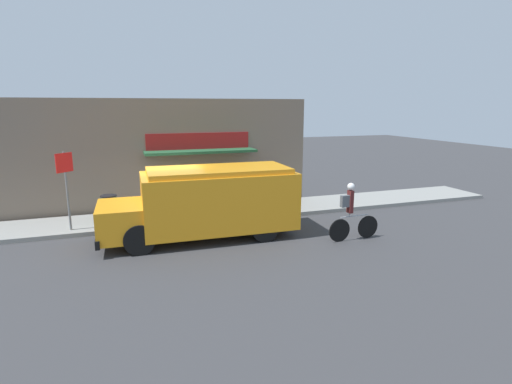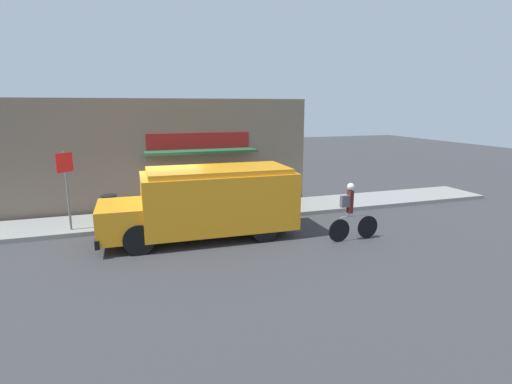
{
  "view_description": "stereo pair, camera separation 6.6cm",
  "coord_description": "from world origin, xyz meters",
  "px_view_note": "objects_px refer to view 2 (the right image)",
  "views": [
    {
      "loc": [
        -1.26,
        -13.17,
        4.07
      ],
      "look_at": [
        3.18,
        -0.2,
        1.1
      ],
      "focal_mm": 28.0,
      "sensor_mm": 36.0,
      "label": 1
    },
    {
      "loc": [
        -1.2,
        -13.2,
        4.07
      ],
      "look_at": [
        3.18,
        -0.2,
        1.1
      ],
      "focal_mm": 28.0,
      "sensor_mm": 36.0,
      "label": 2
    }
  ],
  "objects_px": {
    "stop_sign_post": "(66,178)",
    "trash_bin": "(110,208)",
    "school_bus": "(208,201)",
    "cyclist": "(351,213)"
  },
  "relations": [
    {
      "from": "cyclist",
      "to": "trash_bin",
      "type": "bearing_deg",
      "value": 147.66
    },
    {
      "from": "school_bus",
      "to": "trash_bin",
      "type": "distance_m",
      "value": 3.84
    },
    {
      "from": "stop_sign_post",
      "to": "trash_bin",
      "type": "relative_size",
      "value": 2.77
    },
    {
      "from": "school_bus",
      "to": "trash_bin",
      "type": "height_order",
      "value": "school_bus"
    },
    {
      "from": "cyclist",
      "to": "trash_bin",
      "type": "relative_size",
      "value": 1.96
    },
    {
      "from": "stop_sign_post",
      "to": "trash_bin",
      "type": "bearing_deg",
      "value": 29.87
    },
    {
      "from": "school_bus",
      "to": "stop_sign_post",
      "type": "relative_size",
      "value": 2.36
    },
    {
      "from": "cyclist",
      "to": "trash_bin",
      "type": "distance_m",
      "value": 8.14
    },
    {
      "from": "school_bus",
      "to": "trash_bin",
      "type": "relative_size",
      "value": 6.52
    },
    {
      "from": "school_bus",
      "to": "cyclist",
      "type": "bearing_deg",
      "value": -21.19
    }
  ]
}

